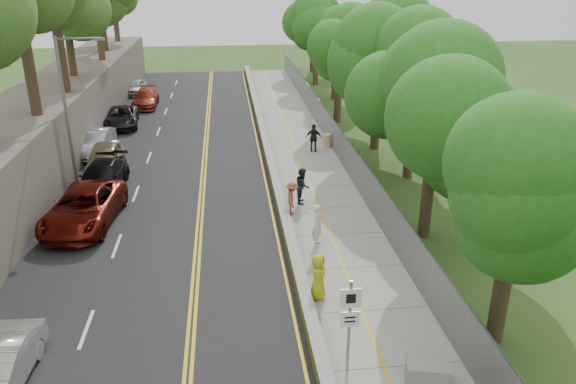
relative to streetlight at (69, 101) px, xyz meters
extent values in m
plane|color=#33511E|center=(10.46, -14.00, -4.64)|extent=(140.00, 140.00, 0.00)
cube|color=black|center=(5.06, 1.00, -4.62)|extent=(11.20, 66.00, 0.04)
cube|color=gray|center=(13.01, 1.00, -4.61)|extent=(4.20, 66.00, 0.05)
cube|color=#B1C22A|center=(10.71, 1.00, -4.34)|extent=(0.42, 66.00, 0.60)
cube|color=#595147|center=(-3.04, 1.00, -2.64)|extent=(5.00, 66.00, 4.00)
cube|color=slate|center=(15.11, 1.00, -3.64)|extent=(0.04, 66.00, 2.00)
cylinder|color=gray|center=(-0.24, 0.00, -0.64)|extent=(0.18, 0.18, 8.00)
cylinder|color=gray|center=(0.87, 0.00, 3.21)|extent=(2.30, 0.13, 0.13)
cube|color=gray|center=(1.95, 0.00, 3.16)|extent=(0.50, 0.22, 0.14)
cylinder|color=gray|center=(11.51, -17.00, -3.04)|extent=(0.09, 0.09, 3.10)
cube|color=white|center=(11.51, -17.03, -2.04)|extent=(0.62, 0.04, 0.62)
cube|color=white|center=(11.51, -17.03, -2.74)|extent=(0.56, 0.04, 0.50)
cylinder|color=orange|center=(14.76, 4.91, -4.15)|extent=(0.53, 0.53, 0.88)
cube|color=gray|center=(13.66, -17.85, -4.19)|extent=(1.40, 1.18, 0.81)
imported|color=#60110C|center=(1.46, -5.60, -3.76)|extent=(3.37, 6.28, 1.68)
imported|color=black|center=(1.46, -1.30, -3.86)|extent=(2.49, 5.26, 1.48)
imported|color=tan|center=(1.10, 1.61, -3.77)|extent=(2.23, 4.96, 1.66)
imported|color=#A8A8AF|center=(-0.14, 5.07, -3.83)|extent=(1.90, 4.76, 1.54)
imported|color=black|center=(0.43, 11.71, -3.89)|extent=(2.85, 5.30, 1.41)
imported|color=maroon|center=(1.46, 17.86, -3.90)|extent=(2.03, 4.88, 1.41)
imported|color=silver|center=(-0.14, 23.17, -3.93)|extent=(1.92, 4.06, 1.34)
imported|color=#B4B91A|center=(11.27, -13.00, -3.70)|extent=(0.76, 0.98, 1.77)
imported|color=silver|center=(11.91, -8.89, -3.64)|extent=(0.60, 0.78, 1.90)
imported|color=black|center=(11.91, -4.15, -3.68)|extent=(0.82, 0.98, 1.83)
imported|color=#9C452F|center=(11.21, -5.53, -3.77)|extent=(0.71, 1.11, 1.63)
imported|color=black|center=(13.77, 4.03, -3.68)|extent=(1.14, 0.70, 1.82)
camera|label=1|loc=(8.23, -30.29, 6.75)|focal=35.00mm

